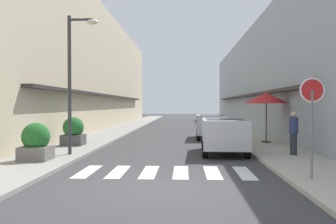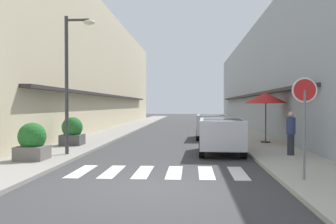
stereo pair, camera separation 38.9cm
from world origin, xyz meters
The scene contains 14 objects.
ground_plane centered at (0.00, 20.52, 0.00)m, with size 112.88×112.88×0.00m, color #38383A.
sidewalk_left centered at (-4.54, 20.52, 0.06)m, with size 2.54×71.83×0.12m, color gray.
sidewalk_right centered at (4.54, 20.52, 0.06)m, with size 2.54×71.83×0.12m, color #ADA899.
building_row_left centered at (-8.31, 22.09, 4.97)m, with size 5.50×48.18×9.95m.
building_row_right centered at (8.31, 22.09, 4.12)m, with size 5.50×48.18×8.25m.
crosswalk centered at (0.00, 2.18, 0.01)m, with size 5.20×2.20×0.01m.
parked_car_near centered at (2.23, 6.53, 0.92)m, with size 1.92×3.96×1.47m.
parked_car_mid centered at (2.23, 13.44, 0.92)m, with size 1.94×4.02×1.47m.
round_street_sign centered at (3.87, 0.74, 2.13)m, with size 0.65×0.07×2.62m.
street_lamp centered at (-3.69, 5.21, 3.40)m, with size 1.19×0.28×5.37m.
cafe_umbrella centered at (4.79, 10.21, 2.39)m, with size 2.18×2.18×2.56m.
planter_corner centered at (-4.59, 3.68, 0.74)m, with size 1.00×1.00×1.31m.
planter_midblock centered at (-4.74, 8.49, 0.76)m, with size 1.01×1.01×1.34m.
pedestrian_walking_near centered at (4.78, 5.45, 1.00)m, with size 0.34×0.34×1.67m.
Camera 1 is at (0.58, -8.86, 2.03)m, focal length 39.28 mm.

